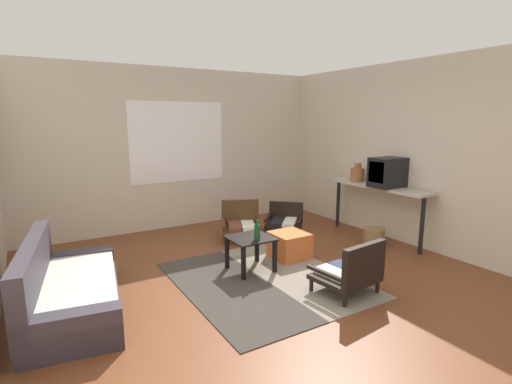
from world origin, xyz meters
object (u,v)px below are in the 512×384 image
object	(u,v)px
armchair_by_window	(241,222)
wicker_basket	(374,237)
coffee_table	(251,245)
ottoman_orange	(290,245)
armchair_striped_foreground	(351,271)
armchair_corner	(284,220)
glass_bottle	(257,232)
console_shelf	(376,191)
clay_vase	(357,174)
couch	(67,291)
crt_television	(388,172)

from	to	relation	value
armchair_by_window	wicker_basket	xyz separation A→B (m)	(1.55, -1.31, -0.14)
coffee_table	ottoman_orange	xyz separation A→B (m)	(0.69, 0.12, -0.16)
armchair_striped_foreground	armchair_corner	world-z (taller)	armchair_striped_foreground
armchair_corner	wicker_basket	bearing A→B (deg)	-57.29
glass_bottle	wicker_basket	size ratio (longest dim) A/B	0.79
armchair_by_window	console_shelf	xyz separation A→B (m)	(1.81, -1.08, 0.49)
console_shelf	glass_bottle	distance (m)	2.33
clay_vase	couch	bearing A→B (deg)	-173.21
coffee_table	ottoman_orange	distance (m)	0.71
armchair_by_window	crt_television	distance (m)	2.35
console_shelf	armchair_striped_foreground	bearing A→B (deg)	-144.37
console_shelf	wicker_basket	distance (m)	0.72
couch	glass_bottle	bearing A→B (deg)	-3.59
coffee_table	couch	bearing A→B (deg)	179.57
coffee_table	console_shelf	world-z (taller)	console_shelf
armchair_by_window	armchair_corner	distance (m)	0.78
couch	armchair_corner	world-z (taller)	couch
ottoman_orange	clay_vase	xyz separation A→B (m)	(1.65, 0.42, 0.80)
console_shelf	glass_bottle	world-z (taller)	console_shelf
armchair_striped_foreground	glass_bottle	world-z (taller)	glass_bottle
armchair_by_window	armchair_striped_foreground	world-z (taller)	armchair_striped_foreground
wicker_basket	armchair_by_window	bearing A→B (deg)	139.85
couch	armchair_striped_foreground	world-z (taller)	couch
armchair_striped_foreground	wicker_basket	world-z (taller)	armchair_striped_foreground
clay_vase	armchair_striped_foreground	bearing A→B (deg)	-136.43
console_shelf	wicker_basket	xyz separation A→B (m)	(-0.26, -0.23, -0.63)
armchair_striped_foreground	armchair_corner	size ratio (longest dim) A/B	0.84
armchair_striped_foreground	ottoman_orange	world-z (taller)	armchair_striped_foreground
couch	armchair_striped_foreground	bearing A→B (deg)	-23.61
coffee_table	armchair_by_window	bearing A→B (deg)	66.32
glass_bottle	coffee_table	bearing A→B (deg)	102.85
ottoman_orange	console_shelf	xyz separation A→B (m)	(1.65, 0.01, 0.59)
couch	console_shelf	bearing A→B (deg)	1.44
armchair_corner	glass_bottle	bearing A→B (deg)	-136.12
console_shelf	wicker_basket	size ratio (longest dim) A/B	5.83
armchair_by_window	console_shelf	world-z (taller)	console_shelf
wicker_basket	armchair_striped_foreground	bearing A→B (deg)	-145.50
coffee_table	crt_television	bearing A→B (deg)	-1.73
crt_television	clay_vase	distance (m)	0.62
console_shelf	crt_television	size ratio (longest dim) A/B	3.48
couch	armchair_corner	distance (m)	3.52
console_shelf	clay_vase	size ratio (longest dim) A/B	6.02
armchair_corner	crt_television	xyz separation A→B (m)	(1.03, -1.18, 0.86)
console_shelf	crt_television	world-z (taller)	crt_television
armchair_striped_foreground	crt_television	world-z (taller)	crt_television
coffee_table	armchair_by_window	xyz separation A→B (m)	(0.53, 1.20, -0.07)
clay_vase	armchair_corner	bearing A→B (deg)	151.24
couch	crt_television	xyz separation A→B (m)	(4.39, -0.09, 0.86)
coffee_table	armchair_corner	world-z (taller)	armchair_corner
armchair_striped_foreground	crt_television	size ratio (longest dim) A/B	1.32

